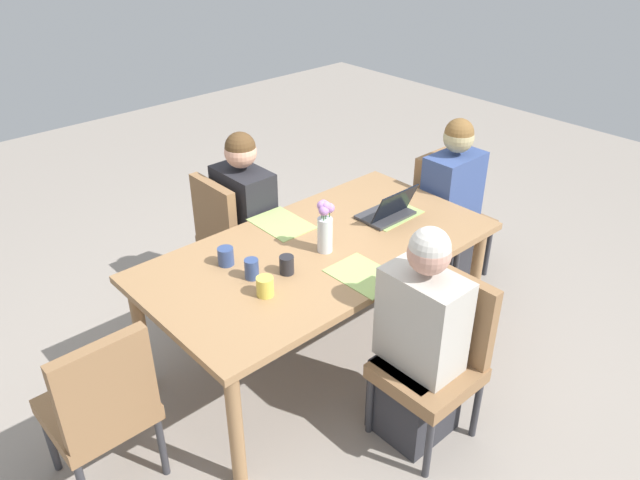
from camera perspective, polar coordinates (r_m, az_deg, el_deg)
The scene contains 18 objects.
ground_plane at distance 3.82m, azimuth 0.00°, elevation -10.34°, with size 10.00×10.00×0.00m, color gray.
dining_table at distance 3.43m, azimuth 0.00°, elevation -1.79°, with size 1.98×1.03×0.74m.
chair_near_left_near at distance 3.11m, azimuth 10.90°, elevation -10.17°, with size 0.44×0.44×0.90m.
person_near_left_near at distance 3.07m, azimuth 9.19°, elevation -9.91°, with size 0.36×0.40×1.19m.
chair_far_left_mid at distance 4.06m, azimuth -8.21°, elevation 0.56°, with size 0.44×0.44×0.90m.
person_far_left_mid at distance 4.04m, azimuth -6.88°, elevation 0.94°, with size 0.36×0.40×1.19m.
chair_head_right_left_far at distance 4.42m, azimuth 11.61°, elevation 2.79°, with size 0.44×0.44×0.90m.
person_head_right_left_far at distance 4.32m, azimuth 11.94°, elevation 2.53°, with size 0.40×0.36×1.19m.
chair_head_left_right_near at distance 2.96m, azimuth -19.62°, elevation -14.12°, with size 0.44×0.44×0.90m.
flower_vase at distance 3.29m, azimuth 0.47°, elevation 1.41°, with size 0.10×0.09×0.30m.
placemat_near_left_near at distance 3.16m, azimuth 4.12°, elevation -3.27°, with size 0.36×0.26×0.00m, color #9EBC66.
placemat_far_left_mid at distance 3.63m, azimuth -3.58°, elevation 1.53°, with size 0.36×0.26×0.00m, color #9EBC66.
placemat_head_right_left_far at distance 3.76m, azimuth 6.45°, elevation 2.40°, with size 0.36×0.26×0.00m, color #9EBC66.
laptop_head_right_left_far at distance 3.70m, azimuth 6.34°, elevation 2.65°, with size 0.32×0.22×0.20m.
coffee_mug_near_left at distance 3.00m, azimuth -5.12°, elevation -4.31°, with size 0.09×0.09×0.10m, color #DBC64C.
coffee_mug_near_right at distance 3.15m, azimuth -3.11°, elevation -2.31°, with size 0.08×0.08×0.10m, color #232328.
coffee_mug_centre_left at distance 3.13m, azimuth -6.35°, elevation -2.68°, with size 0.07×0.07×0.11m, color #33477A.
coffee_mug_centre_right at distance 3.26m, azimuth -8.73°, elevation -1.50°, with size 0.08×0.08×0.10m, color #33477A.
Camera 1 is at (-1.95, -2.15, 2.48)m, focal length 34.52 mm.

